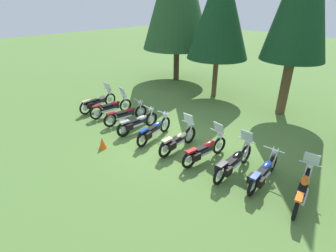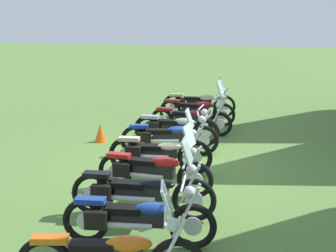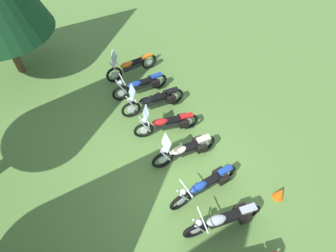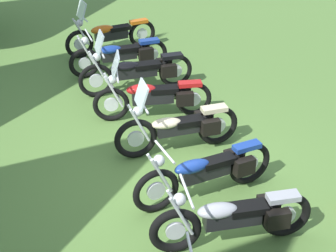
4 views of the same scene
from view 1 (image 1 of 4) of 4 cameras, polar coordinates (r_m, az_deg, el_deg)
ground_plane at (r=11.11m, az=0.39°, el=-3.64°), size 80.00×80.00×0.00m
motorcycle_0 at (r=14.66m, az=-14.97°, el=5.12°), size 0.74×2.34×1.37m
motorcycle_1 at (r=13.84m, az=-12.08°, el=4.15°), size 0.77×2.35×1.36m
motorcycle_2 at (r=12.89m, az=-9.02°, el=2.61°), size 0.73×2.35×0.99m
motorcycle_3 at (r=11.92m, az=-6.69°, el=0.73°), size 0.70×2.25×1.01m
motorcycle_4 at (r=11.18m, az=-3.09°, el=-0.82°), size 0.81×2.29×1.02m
motorcycle_5 at (r=10.38m, az=2.14°, el=-3.01°), size 0.64×2.21×1.38m
motorcycle_6 at (r=9.82m, az=7.94°, el=-5.07°), size 0.75×2.27×1.36m
motorcycle_7 at (r=9.33m, az=13.97°, el=-7.44°), size 0.72×2.42×1.37m
motorcycle_8 at (r=9.14m, az=19.90°, el=-9.44°), size 0.72×2.25×1.00m
motorcycle_9 at (r=8.88m, az=27.16°, el=-11.92°), size 0.73×2.27×1.36m
pine_tree_1 at (r=15.79m, az=11.28°, el=23.61°), size 3.48×3.48×7.58m
traffic_cone at (r=10.93m, az=-14.02°, el=-3.58°), size 0.32×0.32×0.48m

